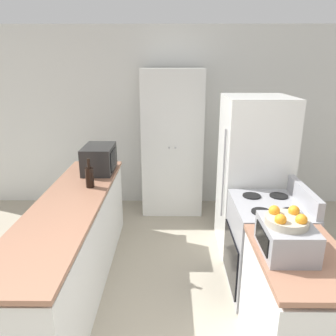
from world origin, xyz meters
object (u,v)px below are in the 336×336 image
object	(u,v)px
microwave	(99,159)
wine_bottle	(90,177)
fruit_bowl	(287,219)
toaster_oven	(286,238)
refrigerator	(252,176)
pantry_cabinet	(172,143)
stove	(266,247)

from	to	relation	value
microwave	wine_bottle	size ratio (longest dim) A/B	1.65
microwave	fruit_bowl	distance (m)	2.33
wine_bottle	toaster_oven	xyz separation A→B (m)	(1.58, -1.19, -0.01)
refrigerator	wine_bottle	size ratio (longest dim) A/B	5.82
toaster_oven	fruit_bowl	xyz separation A→B (m)	(-0.01, -0.01, 0.14)
pantry_cabinet	toaster_oven	world-z (taller)	pantry_cabinet
wine_bottle	fruit_bowl	world-z (taller)	fruit_bowl
toaster_oven	refrigerator	bearing A→B (deg)	84.19
stove	wine_bottle	xyz separation A→B (m)	(-1.72, 0.41, 0.55)
refrigerator	fruit_bowl	size ratio (longest dim) A/B	6.40
stove	microwave	xyz separation A→B (m)	(-1.72, 0.92, 0.59)
toaster_oven	pantry_cabinet	bearing A→B (deg)	105.91
fruit_bowl	toaster_oven	bearing A→B (deg)	39.58
pantry_cabinet	stove	size ratio (longest dim) A/B	1.94
stove	refrigerator	bearing A→B (deg)	88.21
pantry_cabinet	wine_bottle	bearing A→B (deg)	-120.85
toaster_oven	fruit_bowl	distance (m)	0.14
pantry_cabinet	refrigerator	world-z (taller)	pantry_cabinet
pantry_cabinet	stove	bearing A→B (deg)	-64.23
stove	refrigerator	size ratio (longest dim) A/B	0.59
wine_bottle	refrigerator	bearing A→B (deg)	12.23
microwave	toaster_oven	bearing A→B (deg)	-47.05
stove	refrigerator	distance (m)	0.90
stove	wine_bottle	distance (m)	1.85
toaster_oven	fruit_bowl	size ratio (longest dim) A/B	1.49
wine_bottle	fruit_bowl	size ratio (longest dim) A/B	1.10
fruit_bowl	refrigerator	bearing A→B (deg)	83.71
refrigerator	fruit_bowl	xyz separation A→B (m)	(-0.17, -1.58, 0.25)
pantry_cabinet	microwave	bearing A→B (deg)	-133.52
stove	toaster_oven	bearing A→B (deg)	-99.78
wine_bottle	toaster_oven	world-z (taller)	wine_bottle
microwave	pantry_cabinet	bearing A→B (deg)	46.48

